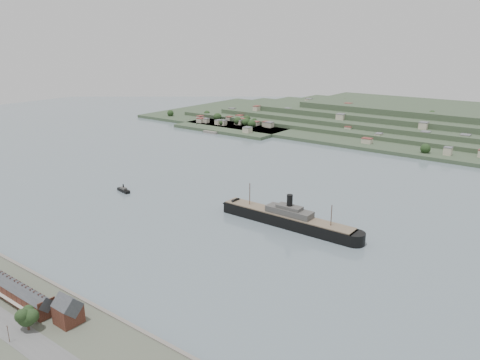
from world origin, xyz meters
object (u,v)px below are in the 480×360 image
Objects in this scene: fig_tree at (26,317)px; steamship at (283,218)px; tugboat at (124,190)px; gabled_building at (68,310)px; terrace_row at (15,290)px.

steamship is at bearing 82.78° from fig_tree.
fig_tree is at bearing -97.22° from steamship.
tugboat is at bearing 128.64° from fig_tree.
steamship reaches higher than gabled_building.
fig_tree is at bearing -123.20° from gabled_building.
steamship is at bearing 85.43° from gabled_building.
fig_tree is (28.38, -9.92, 2.00)m from terrace_row.
steamship is 7.30× the size of tugboat.
gabled_building is 0.92× the size of tugboat.
steamship is 10.00× the size of fig_tree.
terrace_row is at bearing 160.73° from fig_tree.
terrace_row is 169.02m from tugboat.
terrace_row is 3.62× the size of tugboat.
tugboat is 193.79m from fig_tree.
gabled_building is 1.26× the size of fig_tree.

